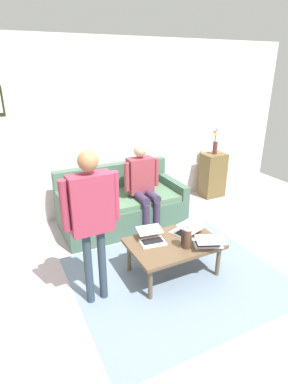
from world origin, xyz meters
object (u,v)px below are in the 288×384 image
object	(u,v)px
flower_vase	(215,144)
person_standing	(91,211)
side_shelf	(213,175)
person_seated	(143,182)
french_press	(187,238)
laptop_left	(152,238)
laptop_center	(208,242)
laptop_right	(187,229)
couch	(121,206)
coffee_table	(174,245)

from	to	relation	value
flower_vase	person_standing	xyz separation A→B (m)	(2.84, 1.73, 0.04)
side_shelf	person_seated	distance (m)	1.82
french_press	person_standing	bearing A→B (deg)	-7.36
french_press	person_seated	world-z (taller)	person_seated
laptop_left	french_press	size ratio (longest dim) A/B	1.29
flower_vase	laptop_center	bearing A→B (deg)	50.77
laptop_right	side_shelf	distance (m)	2.30
couch	laptop_center	world-z (taller)	couch
person_seated	french_press	bearing A→B (deg)	84.89
coffee_table	flower_vase	xyz separation A→B (m)	(-1.89, -1.71, 0.62)
couch	side_shelf	size ratio (longest dim) A/B	2.24
coffee_table	person_standing	world-z (taller)	person_standing
laptop_left	flower_vase	size ratio (longest dim) A/B	0.77
couch	laptop_center	bearing A→B (deg)	102.85
coffee_table	person_seated	world-z (taller)	person_seated
flower_vase	person_standing	bearing A→B (deg)	31.41
laptop_left	laptop_right	distance (m)	0.47
person_seated	couch	bearing A→B (deg)	-41.53
laptop_center	person_standing	distance (m)	1.39
french_press	laptop_center	bearing A→B (deg)	160.84
coffee_table	flower_vase	distance (m)	2.62
coffee_table	laptop_right	size ratio (longest dim) A/B	2.52
laptop_right	flower_vase	xyz separation A→B (m)	(-1.64, -1.60, 0.52)
laptop_left	person_standing	bearing A→B (deg)	12.17
laptop_center	flower_vase	distance (m)	2.57
laptop_center	side_shelf	xyz separation A→B (m)	(-1.59, -1.94, -0.06)
laptop_center	person_seated	size ratio (longest dim) A/B	0.34
laptop_center	side_shelf	world-z (taller)	side_shelf
coffee_table	laptop_center	bearing A→B (deg)	141.63
laptop_left	laptop_center	distance (m)	0.64
side_shelf	person_standing	xyz separation A→B (m)	(2.84, 1.73, 0.63)
french_press	laptop_right	bearing A→B (deg)	-125.32
laptop_left	french_press	bearing A→B (deg)	134.61
coffee_table	person_seated	size ratio (longest dim) A/B	0.81
laptop_right	flower_vase	world-z (taller)	flower_vase
side_shelf	flower_vase	size ratio (longest dim) A/B	1.81
couch	laptop_left	distance (m)	1.29
french_press	side_shelf	size ratio (longest dim) A/B	0.33
coffee_table	side_shelf	size ratio (longest dim) A/B	1.27
couch	laptop_right	bearing A→B (deg)	103.89
laptop_center	french_press	world-z (taller)	french_press
french_press	flower_vase	size ratio (longest dim) A/B	0.60
coffee_table	laptop_left	xyz separation A→B (m)	(0.22, -0.13, 0.09)
laptop_right	french_press	world-z (taller)	french_press
couch	person_standing	world-z (taller)	person_standing
laptop_right	person_standing	distance (m)	1.33
couch	flower_vase	world-z (taller)	flower_vase
laptop_center	person_standing	bearing A→B (deg)	-9.69
laptop_center	person_standing	xyz separation A→B (m)	(1.25, -0.21, 0.56)
couch	laptop_center	size ratio (longest dim) A/B	4.23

